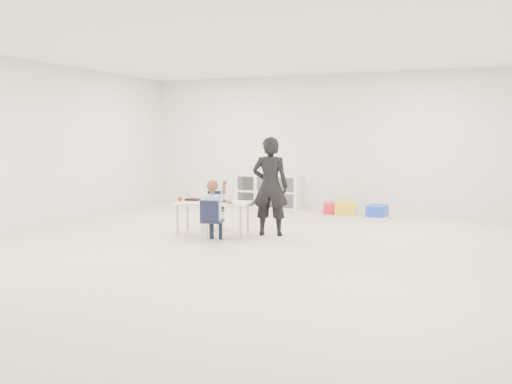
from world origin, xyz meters
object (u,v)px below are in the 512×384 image
at_px(table, 213,218).
at_px(adult, 270,186).
at_px(child, 212,208).
at_px(cubby_shelf, 268,191).
at_px(chair_near, 212,220).

distance_m(table, adult, 1.03).
height_order(child, cubby_shelf, child).
xyz_separation_m(child, adult, (0.62, 0.78, 0.28)).
distance_m(table, chair_near, 0.53).
relative_size(table, adult, 0.79).
bearing_deg(chair_near, child, 0.00).
distance_m(table, child, 0.57).
relative_size(chair_near, cubby_shelf, 0.45).
height_order(table, chair_near, chair_near).
relative_size(table, chair_near, 1.94).
height_order(chair_near, child, child).
xyz_separation_m(table, child, (0.23, -0.47, 0.23)).
bearing_deg(cubby_shelf, chair_near, -81.42).
bearing_deg(chair_near, table, 106.54).
xyz_separation_m(chair_near, adult, (0.62, 0.78, 0.46)).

